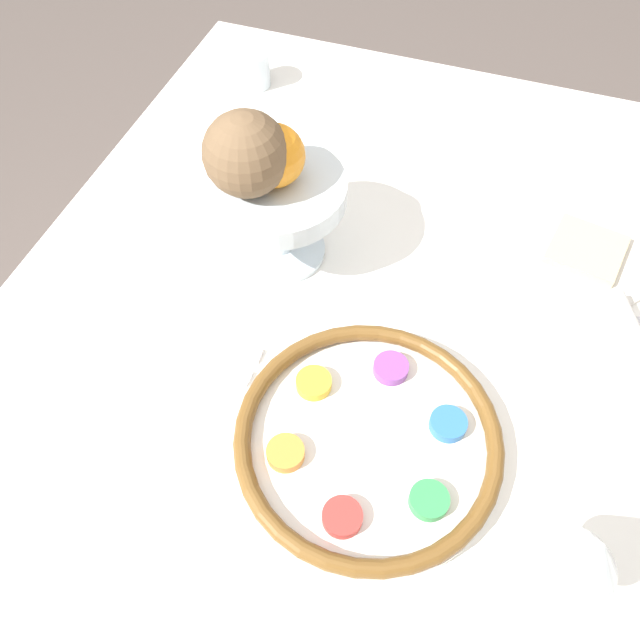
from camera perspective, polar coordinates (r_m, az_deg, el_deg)
name	(u,v)px	position (r m, az deg, el deg)	size (l,w,h in m)	color
ground_plane	(349,540)	(1.46, 2.69, -19.43)	(8.00, 8.00, 0.00)	#564C47
dining_table	(357,479)	(1.11, 3.44, -14.27)	(1.35, 1.04, 0.74)	white
seder_plate	(368,439)	(0.72, 4.40, -10.79)	(0.31, 0.31, 0.03)	silver
wine_glass	(587,557)	(0.62, 23.23, -19.28)	(0.07, 0.07, 0.15)	silver
fruit_stand	(278,200)	(0.83, -3.86, 10.91)	(0.18, 0.18, 0.13)	silver
orange_fruit	(274,156)	(0.78, -4.27, 14.76)	(0.08, 0.08, 0.08)	orange
coconut	(246,154)	(0.77, -6.79, 14.84)	(0.10, 0.10, 0.10)	brown
bread_plate	(585,253)	(0.96, 23.05, 5.67)	(0.20, 0.20, 0.02)	silver
napkin_roll	(629,344)	(0.87, 26.39, -2.02)	(0.15, 0.10, 0.04)	white
cup_near	(253,69)	(1.19, -6.18, 21.89)	(0.06, 0.06, 0.06)	silver
fork_left	(189,360)	(0.80, -11.87, -3.59)	(0.02, 0.17, 0.01)	silver
fork_right	(200,341)	(0.81, -10.96, -1.90)	(0.03, 0.17, 0.01)	silver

